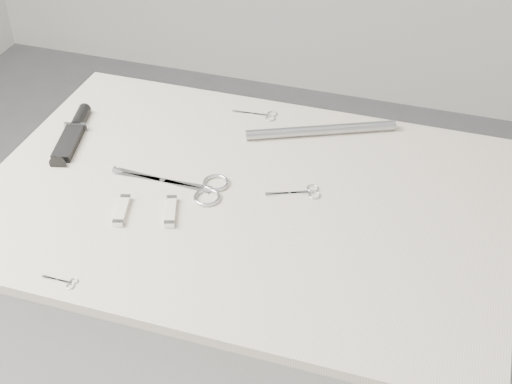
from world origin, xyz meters
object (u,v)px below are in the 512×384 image
(large_shears, at_px, (194,187))
(tiny_scissors, at_px, (64,282))
(embroidery_scissors_b, at_px, (262,115))
(pocket_knife_b, at_px, (171,211))
(plinth, at_px, (246,354))
(sheathed_knife, at_px, (74,131))
(embroidery_scissors_a, at_px, (302,192))
(metal_rail, at_px, (321,130))
(pocket_knife_a, at_px, (122,211))

(large_shears, distance_m, tiny_scissors, 0.32)
(embroidery_scissors_b, distance_m, pocket_knife_b, 0.38)
(plinth, relative_size, large_shears, 3.92)
(plinth, bearing_deg, sheathed_knife, 167.82)
(embroidery_scissors_a, relative_size, embroidery_scissors_b, 1.05)
(tiny_scissors, height_order, metal_rail, metal_rail)
(sheathed_knife, bearing_deg, metal_rail, -86.17)
(tiny_scissors, xyz_separation_m, sheathed_knife, (-0.20, 0.40, 0.01))
(pocket_knife_a, bearing_deg, tiny_scissors, 161.54)
(plinth, height_order, sheathed_knife, sheathed_knife)
(sheathed_knife, height_order, pocket_knife_b, sheathed_knife)
(pocket_knife_b, bearing_deg, tiny_scissors, 136.35)
(embroidery_scissors_a, relative_size, pocket_knife_a, 1.22)
(plinth, bearing_deg, embroidery_scissors_a, 20.20)
(sheathed_knife, distance_m, metal_rail, 0.53)
(tiny_scissors, relative_size, pocket_knife_a, 0.73)
(pocket_knife_a, distance_m, pocket_knife_b, 0.09)
(large_shears, bearing_deg, tiny_scissors, -109.48)
(metal_rail, bearing_deg, embroidery_scissors_a, -86.31)
(large_shears, bearing_deg, plinth, 5.67)
(large_shears, bearing_deg, embroidery_scissors_a, 13.64)
(plinth, bearing_deg, large_shears, -174.80)
(tiny_scissors, bearing_deg, sheathed_knife, 116.66)
(large_shears, relative_size, tiny_scissors, 3.71)
(tiny_scissors, height_order, pocket_knife_b, pocket_knife_b)
(large_shears, relative_size, embroidery_scissors_b, 2.32)
(embroidery_scissors_a, height_order, pocket_knife_a, pocket_knife_a)
(pocket_knife_b, bearing_deg, embroidery_scissors_b, -28.10)
(tiny_scissors, distance_m, sheathed_knife, 0.45)
(embroidery_scissors_b, relative_size, tiny_scissors, 1.60)
(sheathed_knife, bearing_deg, embroidery_scissors_b, -75.39)
(embroidery_scissors_b, height_order, pocket_knife_b, pocket_knife_b)
(large_shears, bearing_deg, embroidery_scissors_b, 81.27)
(plinth, height_order, embroidery_scissors_b, embroidery_scissors_b)
(large_shears, xyz_separation_m, pocket_knife_a, (-0.10, -0.11, 0.00))
(plinth, distance_m, pocket_knife_a, 0.53)
(plinth, relative_size, metal_rail, 2.79)
(metal_rail, bearing_deg, plinth, -110.27)
(plinth, relative_size, embroidery_scissors_a, 8.70)
(large_shears, distance_m, pocket_knife_b, 0.09)
(plinth, height_order, pocket_knife_a, pocket_knife_a)
(plinth, distance_m, metal_rail, 0.55)
(embroidery_scissors_a, height_order, sheathed_knife, sheathed_knife)
(large_shears, relative_size, pocket_knife_a, 2.70)
(plinth, distance_m, pocket_knife_b, 0.50)
(pocket_knife_a, bearing_deg, plinth, -73.78)
(large_shears, xyz_separation_m, tiny_scissors, (-0.11, -0.30, -0.00))
(plinth, xyz_separation_m, pocket_knife_b, (-0.11, -0.09, 0.48))
(embroidery_scissors_b, xyz_separation_m, metal_rail, (0.14, -0.03, 0.01))
(embroidery_scissors_a, relative_size, sheathed_knife, 0.52)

